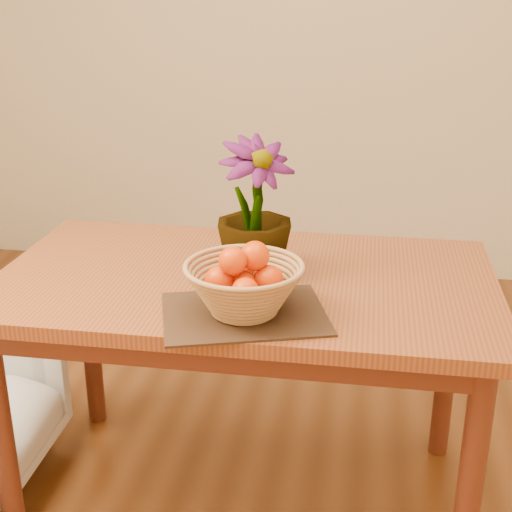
# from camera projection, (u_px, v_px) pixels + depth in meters

# --- Properties ---
(wall_back) EXTENTS (4.00, 0.02, 2.70)m
(wall_back) POSITION_uv_depth(u_px,v_px,m) (312.00, 19.00, 3.59)
(wall_back) COLOR beige
(wall_back) RESTS_ON floor
(table) EXTENTS (1.40, 0.80, 0.75)m
(table) POSITION_uv_depth(u_px,v_px,m) (245.00, 304.00, 2.04)
(table) COLOR brown
(table) RESTS_ON floor
(placemat) EXTENTS (0.47, 0.41, 0.01)m
(placemat) POSITION_uv_depth(u_px,v_px,m) (244.00, 314.00, 1.77)
(placemat) COLOR #392214
(placemat) RESTS_ON table
(wicker_basket) EXTENTS (0.30, 0.30, 0.12)m
(wicker_basket) POSITION_uv_depth(u_px,v_px,m) (244.00, 290.00, 1.75)
(wicker_basket) COLOR #A87046
(wicker_basket) RESTS_ON placemat
(orange_pile) EXTENTS (0.19, 0.18, 0.13)m
(orange_pile) POSITION_uv_depth(u_px,v_px,m) (244.00, 274.00, 1.73)
(orange_pile) COLOR red
(orange_pile) RESTS_ON wicker_basket
(potted_plant) EXTENTS (0.30, 0.30, 0.39)m
(potted_plant) POSITION_uv_depth(u_px,v_px,m) (254.00, 209.00, 1.95)
(potted_plant) COLOR #154413
(potted_plant) RESTS_ON table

